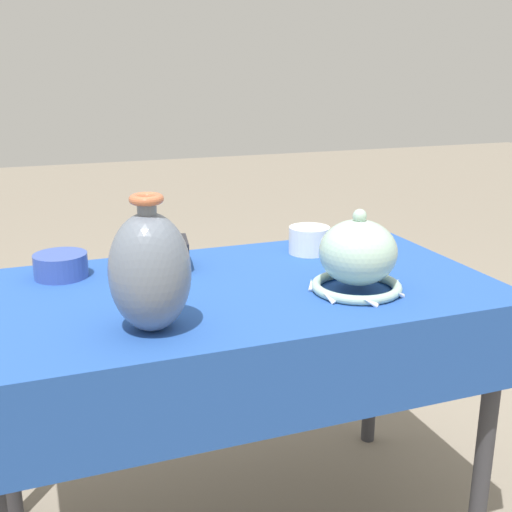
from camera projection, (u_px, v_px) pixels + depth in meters
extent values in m
cylinder|color=#38383D|center=(486.00, 436.00, 1.57)|extent=(0.04, 0.04, 0.67)
cylinder|color=#38383D|center=(3.00, 410.00, 1.69)|extent=(0.04, 0.04, 0.67)
cylinder|color=#38383D|center=(373.00, 348.00, 2.06)|extent=(0.04, 0.04, 0.67)
cube|color=#38383D|center=(234.00, 294.00, 1.53)|extent=(1.21, 0.64, 0.03)
cube|color=#234C9E|center=(234.00, 287.00, 1.52)|extent=(1.23, 0.66, 0.01)
cube|color=#234C9E|center=(289.00, 388.00, 1.25)|extent=(1.23, 0.01, 0.20)
ellipsoid|color=slate|center=(150.00, 272.00, 1.24)|extent=(0.16, 0.16, 0.24)
cylinder|color=slate|center=(147.00, 207.00, 1.20)|extent=(0.04, 0.04, 0.03)
torus|color=#BC6642|center=(146.00, 199.00, 1.19)|extent=(0.07, 0.07, 0.02)
torus|color=#A8CCB7|center=(356.00, 286.00, 1.48)|extent=(0.21, 0.21, 0.02)
ellipsoid|color=#A8CCB7|center=(358.00, 252.00, 1.46)|extent=(0.18, 0.18, 0.15)
sphere|color=#A8CCB7|center=(360.00, 216.00, 1.43)|extent=(0.03, 0.03, 0.03)
cone|color=white|center=(395.00, 281.00, 1.52)|extent=(0.01, 0.04, 0.03)
cone|color=white|center=(364.00, 273.00, 1.58)|extent=(0.04, 0.03, 0.03)
cone|color=white|center=(328.00, 274.00, 1.57)|extent=(0.04, 0.02, 0.03)
cone|color=white|center=(311.00, 285.00, 1.49)|extent=(0.03, 0.04, 0.03)
cone|color=white|center=(329.00, 298.00, 1.41)|extent=(0.03, 0.04, 0.03)
cone|color=white|center=(370.00, 302.00, 1.38)|extent=(0.04, 0.02, 0.03)
cone|color=white|center=(400.00, 294.00, 1.43)|extent=(0.04, 0.03, 0.03)
cube|color=#232328|center=(162.00, 254.00, 1.64)|extent=(0.15, 0.14, 0.08)
cube|color=teal|center=(163.00, 261.00, 1.58)|extent=(0.11, 0.03, 0.06)
cylinder|color=white|center=(309.00, 240.00, 1.77)|extent=(0.11, 0.11, 0.07)
cylinder|color=#3851A8|center=(61.00, 265.00, 1.57)|extent=(0.13, 0.13, 0.06)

